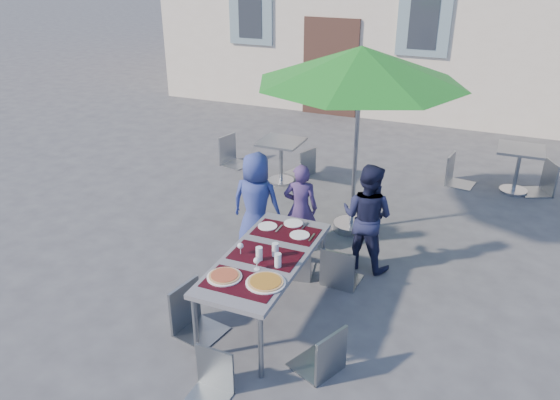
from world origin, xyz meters
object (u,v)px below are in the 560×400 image
at_px(child_1, 301,208).
at_px(chair_4, 324,325).
at_px(dining_table, 266,260).
at_px(pizza_near_left, 224,276).
at_px(pizza_near_right, 266,282).
at_px(bg_chair_l_0, 231,133).
at_px(chair_0, 265,227).
at_px(bg_chair_r_0, 304,146).
at_px(cafe_table_1, 519,162).
at_px(bg_chair_l_1, 459,152).
at_px(chair_2, 341,244).
at_px(child_0, 256,203).
at_px(chair_3, 190,283).
at_px(chair_5, 208,352).
at_px(cafe_table_0, 281,154).
at_px(child_2, 367,217).
at_px(bg_chair_r_1, 547,158).
at_px(chair_1, 294,234).
at_px(patio_umbrella, 361,66).

xyz_separation_m(child_1, chair_4, (1.02, -2.05, -0.06)).
distance_m(dining_table, pizza_near_left, 0.57).
xyz_separation_m(pizza_near_right, bg_chair_l_0, (-2.67, 4.38, -0.18)).
distance_m(chair_0, bg_chair_r_0, 2.99).
bearing_deg(cafe_table_1, bg_chair_l_1, -178.57).
relative_size(chair_2, cafe_table_1, 1.25).
bearing_deg(cafe_table_1, pizza_near_left, -116.50).
distance_m(chair_4, bg_chair_r_0, 4.89).
bearing_deg(child_0, chair_3, 89.19).
bearing_deg(chair_5, pizza_near_right, 76.07).
bearing_deg(bg_chair_l_0, cafe_table_1, 7.86).
bearing_deg(cafe_table_0, chair_3, -80.09).
bearing_deg(bg_chair_r_0, child_2, -54.99).
height_order(chair_4, bg_chair_l_0, bg_chair_l_0).
xyz_separation_m(child_0, chair_2, (1.26, -0.40, -0.12)).
bearing_deg(bg_chair_l_0, dining_table, -57.85).
xyz_separation_m(pizza_near_right, bg_chair_r_1, (2.54, 5.17, -0.18)).
bearing_deg(bg_chair_l_1, child_1, -117.52).
bearing_deg(chair_1, chair_4, -58.92).
bearing_deg(chair_1, bg_chair_l_0, 128.53).
height_order(bg_chair_r_0, bg_chair_r_1, bg_chair_r_1).
relative_size(dining_table, bg_chair_r_0, 2.06).
distance_m(pizza_near_left, chair_0, 1.57).
xyz_separation_m(pizza_near_right, chair_5, (-0.19, -0.77, -0.29)).
bearing_deg(bg_chair_l_1, chair_2, -103.44).
bearing_deg(chair_0, child_0, 131.14).
distance_m(chair_0, bg_chair_r_1, 4.91).
relative_size(chair_2, bg_chair_l_1, 0.98).
xyz_separation_m(chair_1, bg_chair_l_0, (-2.44, 3.06, 0.01)).
bearing_deg(child_1, dining_table, 81.93).
distance_m(chair_2, cafe_table_0, 3.18).
xyz_separation_m(pizza_near_right, child_1, (-0.39, 1.94, -0.17)).
bearing_deg(chair_2, bg_chair_l_1, 76.56).
bearing_deg(dining_table, child_1, 96.90).
bearing_deg(child_0, pizza_near_right, 113.48).
relative_size(child_0, bg_chair_l_1, 1.40).
bearing_deg(chair_4, chair_2, 101.36).
xyz_separation_m(chair_2, cafe_table_0, (-1.84, 2.60, -0.06)).
bearing_deg(bg_chair_l_1, bg_chair_r_0, -166.01).
height_order(child_1, bg_chair_l_0, child_1).
height_order(chair_2, patio_umbrella, patio_umbrella).
xyz_separation_m(chair_3, chair_4, (1.44, -0.06, -0.04)).
distance_m(chair_5, cafe_table_1, 6.26).
xyz_separation_m(pizza_near_left, pizza_near_right, (0.40, 0.06, 0.00)).
distance_m(chair_0, cafe_table_1, 4.55).
xyz_separation_m(child_2, chair_2, (-0.15, -0.54, -0.13)).
bearing_deg(bg_chair_r_0, chair_2, -62.23).
relative_size(child_1, child_2, 0.89).
distance_m(pizza_near_left, child_0, 1.88).
bearing_deg(child_2, bg_chair_l_1, -92.89).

